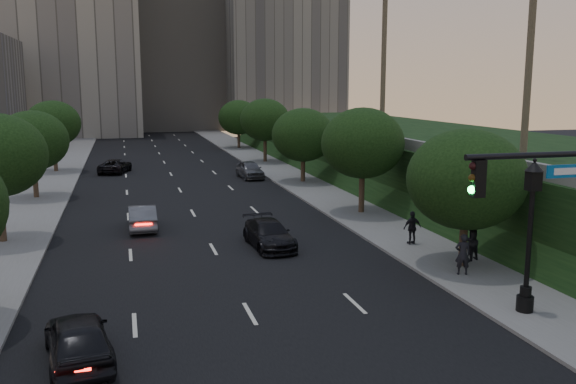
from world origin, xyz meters
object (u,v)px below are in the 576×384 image
object	(u,v)px
sedan_near_left	(78,339)
pedestrian_c	(412,228)
sedan_near_right	(269,234)
street_lamp	(529,243)
sedan_far_left	(115,166)
pedestrian_a	(463,254)
pedestrian_b	(470,240)
sedan_mid_left	(142,217)
sedan_far_right	(250,170)

from	to	relation	value
sedan_near_left	pedestrian_c	size ratio (longest dim) A/B	2.63
sedan_near_right	pedestrian_c	bearing A→B (deg)	-17.57
street_lamp	sedan_near_right	xyz separation A→B (m)	(-6.64, 11.36, -1.96)
sedan_far_left	sedan_near_right	xyz separation A→B (m)	(7.71, -29.53, 0.02)
sedan_far_left	pedestrian_a	bearing A→B (deg)	127.73
sedan_near_right	pedestrian_c	distance (m)	7.25
street_lamp	pedestrian_a	size ratio (longest dim) A/B	3.18
pedestrian_b	pedestrian_c	size ratio (longest dim) A/B	1.13
pedestrian_c	sedan_far_left	bearing A→B (deg)	-69.49
sedan_mid_left	sedan_far_right	bearing A→B (deg)	-119.54
street_lamp	sedan_near_right	world-z (taller)	street_lamp
pedestrian_b	sedan_far_right	bearing A→B (deg)	-100.52
street_lamp	pedestrian_b	xyz separation A→B (m)	(1.57, 6.18, -1.54)
sedan_near_right	pedestrian_a	distance (m)	9.72
sedan_far_right	pedestrian_c	world-z (taller)	pedestrian_c
street_lamp	sedan_mid_left	size ratio (longest dim) A/B	1.31
sedan_far_right	sedan_near_right	bearing A→B (deg)	-102.76
sedan_near_left	pedestrian_c	xyz separation A→B (m)	(15.42, 9.42, 0.24)
street_lamp	pedestrian_a	distance (m)	4.66
street_lamp	pedestrian_a	bearing A→B (deg)	88.48
sedan_far_left	sedan_far_right	bearing A→B (deg)	166.52
street_lamp	pedestrian_a	xyz separation A→B (m)	(0.12, 4.38, -1.60)
sedan_mid_left	sedan_near_right	distance (m)	8.28
sedan_near_left	pedestrian_b	xyz separation A→B (m)	(16.62, 6.06, 0.35)
sedan_far_left	pedestrian_a	size ratio (longest dim) A/B	2.67
sedan_near_left	sedan_near_right	size ratio (longest dim) A/B	0.95
pedestrian_b	sedan_near_right	bearing A→B (deg)	-51.78
sedan_mid_left	sedan_near_right	world-z (taller)	sedan_mid_left
pedestrian_a	pedestrian_b	xyz separation A→B (m)	(1.45, 1.80, 0.06)
sedan_near_left	pedestrian_b	world-z (taller)	pedestrian_b
street_lamp	pedestrian_a	world-z (taller)	street_lamp
sedan_far_left	pedestrian_c	size ratio (longest dim) A/B	2.81
sedan_near_left	pedestrian_a	world-z (taller)	pedestrian_a
street_lamp	sedan_near_right	distance (m)	13.30
pedestrian_a	street_lamp	bearing A→B (deg)	106.14
pedestrian_a	pedestrian_c	xyz separation A→B (m)	(0.25, 5.17, -0.04)
pedestrian_c	street_lamp	bearing A→B (deg)	83.16
sedan_near_left	sedan_mid_left	size ratio (longest dim) A/B	1.03
sedan_mid_left	pedestrian_c	xyz separation A→B (m)	(13.05, -7.47, 0.29)
sedan_mid_left	pedestrian_b	bearing A→B (deg)	142.59
sedan_near_left	pedestrian_b	bearing A→B (deg)	-168.73
street_lamp	sedan_far_right	size ratio (longest dim) A/B	1.26
sedan_mid_left	sedan_near_right	size ratio (longest dim) A/B	0.92
sedan_mid_left	sedan_far_left	distance (m)	23.93
street_lamp	pedestrian_b	world-z (taller)	street_lamp
pedestrian_c	sedan_far_right	bearing A→B (deg)	-87.16
sedan_far_right	pedestrian_a	distance (m)	30.16
sedan_near_right	pedestrian_b	world-z (taller)	pedestrian_b
sedan_far_left	sedan_near_right	world-z (taller)	sedan_near_right
sedan_mid_left	sedan_far_left	bearing A→B (deg)	-86.14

